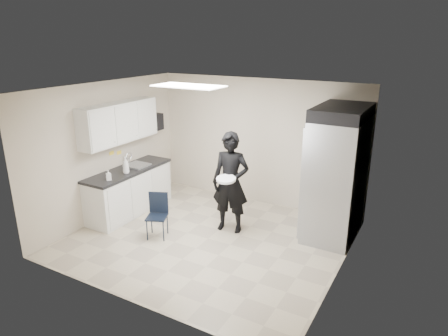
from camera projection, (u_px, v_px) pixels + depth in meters
The scene contains 21 objects.
floor at pixel (208, 239), 7.00m from camera, with size 4.50×4.50×0.00m, color #B2A58C.
ceiling at pixel (206, 89), 6.18m from camera, with size 4.50×4.50×0.00m, color silver.
back_wall at pixel (258, 142), 8.24m from camera, with size 4.50×4.50×0.00m, color #BEB29D.
left_wall at pixel (107, 150), 7.64m from camera, with size 4.00×4.00×0.00m, color #BEB29D.
right_wall at pixel (345, 193), 5.54m from camera, with size 4.00×4.00×0.00m, color #BEB29D.
ceiling_panel at pixel (189, 86), 6.80m from camera, with size 1.20×0.60×0.02m, color white.
lower_counter at pixel (130, 192), 7.94m from camera, with size 0.60×1.90×0.86m, color silver.
countertop at pixel (128, 170), 7.79m from camera, with size 0.64×1.95×0.05m, color black.
sink at pixel (137, 168), 8.00m from camera, with size 0.42×0.40×0.14m, color gray.
faucet at pixel (129, 159), 8.04m from camera, with size 0.02×0.02×0.24m, color silver.
upper_cabinets at pixel (119, 122), 7.56m from camera, with size 0.35×1.80×0.75m, color silver.
towel_dispenser at pixel (155, 122), 8.60m from camera, with size 0.22×0.30×0.35m, color black.
notice_sticker_left at pixel (112, 153), 7.74m from camera, with size 0.00×0.12×0.07m, color yellow.
notice_sticker_right at pixel (119, 153), 7.92m from camera, with size 0.00×0.12×0.07m, color yellow.
commercial_fridge at pixel (337, 178), 6.87m from camera, with size 0.80×1.35×2.10m, color gray.
fridge_compressor at pixel (343, 112), 6.51m from camera, with size 0.80×1.35×0.20m, color black.
folding_chair at pixel (157, 217), 6.94m from camera, with size 0.34×0.34×0.77m, color black.
man_tuxedo at pixel (231, 183), 7.05m from camera, with size 0.67×0.45×1.83m, color black.
bucket_lid at pixel (226, 179), 6.78m from camera, with size 0.34×0.34×0.04m, color silver.
soap_bottle_a at pixel (126, 165), 7.51m from camera, with size 0.12×0.12×0.32m, color white.
soap_bottle_b at pixel (108, 175), 7.16m from camera, with size 0.08×0.09×0.19m, color #B4B4C0.
Camera 1 is at (3.31, -5.31, 3.37)m, focal length 32.00 mm.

